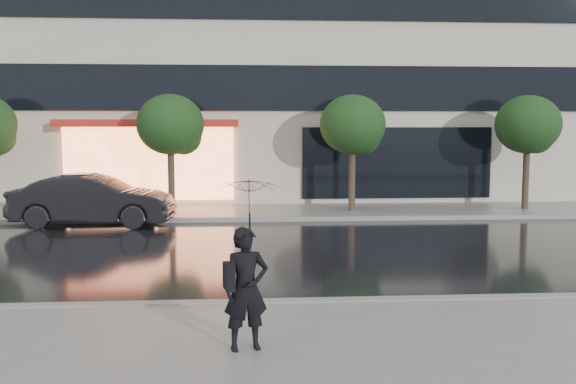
{
  "coord_description": "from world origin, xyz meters",
  "views": [
    {
      "loc": [
        -0.62,
        -11.21,
        2.99
      ],
      "look_at": [
        0.43,
        3.88,
        1.4
      ],
      "focal_mm": 40.0,
      "sensor_mm": 36.0,
      "label": 1
    }
  ],
  "objects": [
    {
      "name": "tree_far_east",
      "position": [
        9.06,
        10.03,
        2.92
      ],
      "size": [
        2.2,
        2.2,
        3.99
      ],
      "color": "#33261C",
      "rests_on": "ground"
    },
    {
      "name": "pedestrian_with_umbrella",
      "position": [
        -0.57,
        -3.21,
        1.56
      ],
      "size": [
        1.04,
        1.05,
        2.21
      ],
      "rotation": [
        0.0,
        0.0,
        0.23
      ],
      "color": "black",
      "rests_on": "sidewalk_near"
    },
    {
      "name": "curb_far",
      "position": [
        0.0,
        8.5,
        0.07
      ],
      "size": [
        60.0,
        0.25,
        0.14
      ],
      "primitive_type": "cube",
      "color": "gray",
      "rests_on": "ground"
    },
    {
      "name": "ground",
      "position": [
        0.0,
        0.0,
        0.0
      ],
      "size": [
        120.0,
        120.0,
        0.0
      ],
      "primitive_type": "plane",
      "color": "black",
      "rests_on": "ground"
    },
    {
      "name": "sidewalk_near",
      "position": [
        0.0,
        -3.25,
        0.06
      ],
      "size": [
        60.0,
        4.5,
        0.12
      ],
      "primitive_type": "cube",
      "color": "slate",
      "rests_on": "ground"
    },
    {
      "name": "curb_near",
      "position": [
        0.0,
        -1.0,
        0.07
      ],
      "size": [
        60.0,
        0.25,
        0.14
      ],
      "primitive_type": "cube",
      "color": "gray",
      "rests_on": "ground"
    },
    {
      "name": "sidewalk_far",
      "position": [
        0.0,
        10.25,
        0.06
      ],
      "size": [
        60.0,
        3.5,
        0.12
      ],
      "primitive_type": "cube",
      "color": "slate",
      "rests_on": "ground"
    },
    {
      "name": "tree_mid_east",
      "position": [
        3.06,
        10.03,
        2.92
      ],
      "size": [
        2.2,
        2.2,
        3.99
      ],
      "color": "#33261C",
      "rests_on": "ground"
    },
    {
      "name": "tree_mid_west",
      "position": [
        -2.94,
        10.03,
        2.92
      ],
      "size": [
        2.2,
        2.2,
        3.99
      ],
      "color": "#33261C",
      "rests_on": "ground"
    },
    {
      "name": "parked_car",
      "position": [
        -5.07,
        7.97,
        0.77
      ],
      "size": [
        4.74,
        1.87,
        1.54
      ],
      "primitive_type": "imported",
      "rotation": [
        0.0,
        0.0,
        1.52
      ],
      "color": "black",
      "rests_on": "ground"
    }
  ]
}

